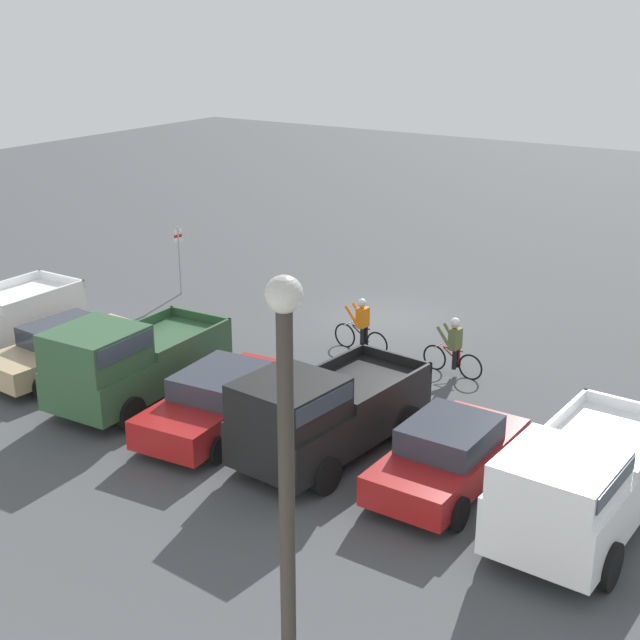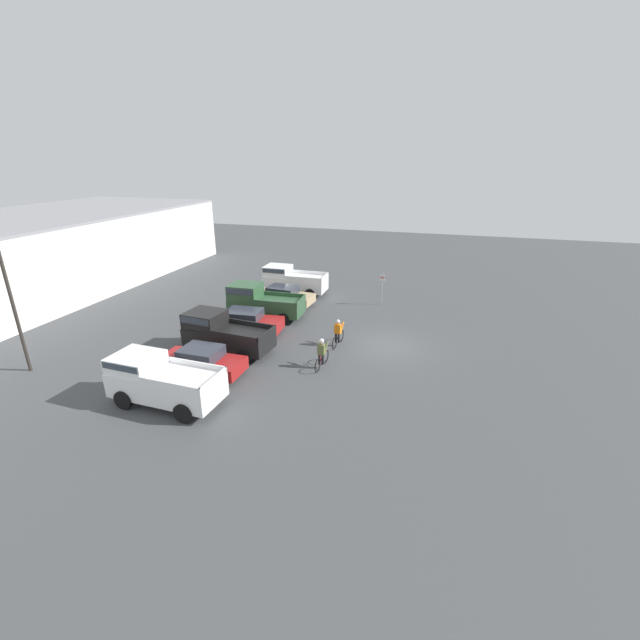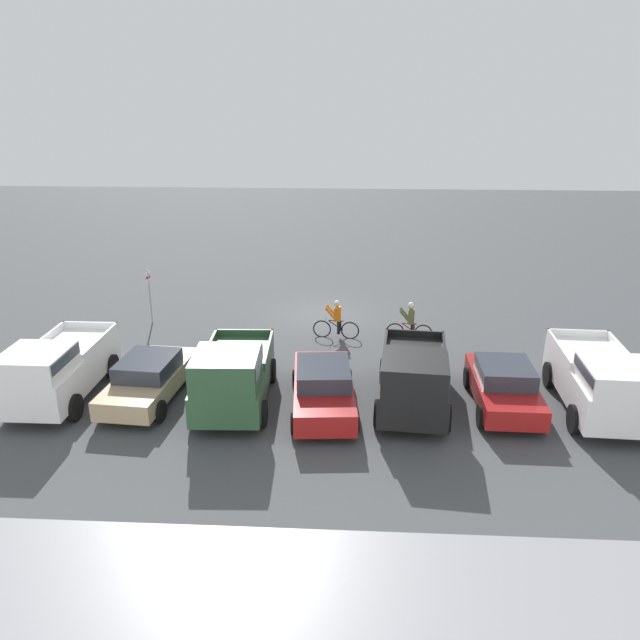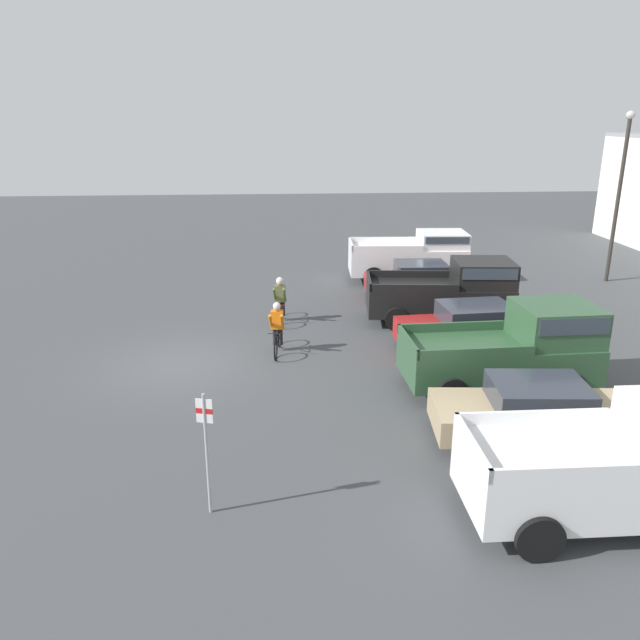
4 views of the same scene
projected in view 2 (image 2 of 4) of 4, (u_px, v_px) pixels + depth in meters
ground_plane at (388, 346)px, 24.72m from camera, size 80.00×80.00×0.00m
pickup_truck_0 at (160, 379)px, 18.68m from camera, size 2.45×5.04×2.13m
sedan_0 at (202, 361)px, 21.21m from camera, size 2.02×4.25×1.44m
pickup_truck_1 at (222, 332)px, 23.72m from camera, size 2.57×5.07×2.17m
sedan_1 at (244, 321)px, 26.34m from camera, size 2.25×4.78×1.45m
pickup_truck_2 at (260, 301)px, 28.72m from camera, size 2.41×4.99×2.25m
sedan_2 at (283, 296)px, 31.25m from camera, size 2.24×4.63×1.40m
pickup_truck_3 at (291, 280)px, 33.71m from camera, size 2.22×4.89×2.17m
cyclist_0 at (338, 333)px, 24.51m from camera, size 1.87×0.50×1.61m
cyclist_1 at (322, 353)px, 21.92m from camera, size 1.82×0.50×1.63m
fire_lane_sign at (382, 286)px, 31.05m from camera, size 0.10×0.30×2.37m
lamppost at (10, 294)px, 20.40m from camera, size 0.36×0.36×7.03m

